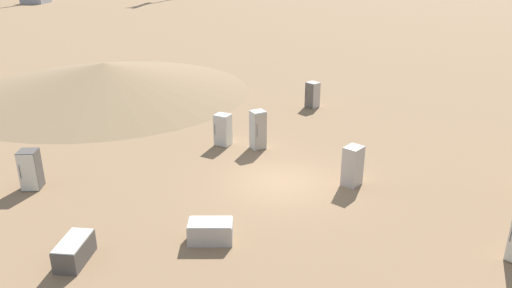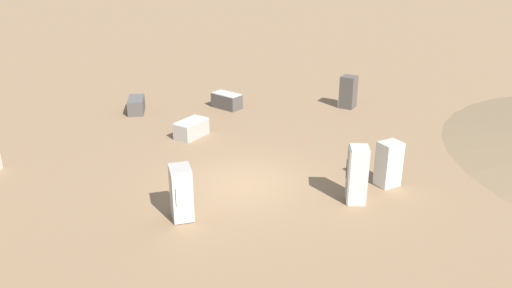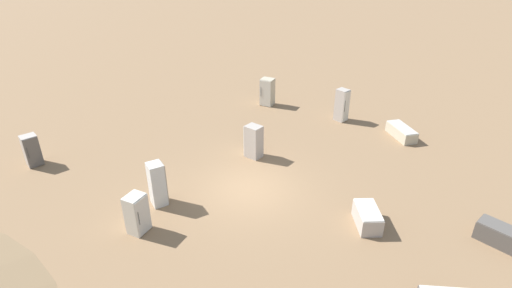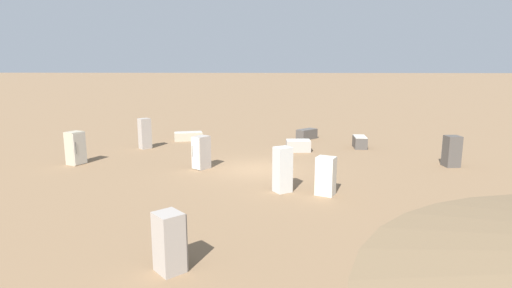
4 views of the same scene
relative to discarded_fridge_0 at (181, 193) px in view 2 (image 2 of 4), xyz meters
The scene contains 8 objects.
ground_plane 2.97m from the discarded_fridge_0, 88.78° to the right, with size 1000.00×1000.00×0.00m, color #846647.
discarded_fridge_0 is the anchor object (origin of this frame).
discarded_fridge_1 6.98m from the discarded_fridge_0, 122.17° to the right, with size 0.83×0.88×1.55m.
discarded_fridge_2 10.80m from the discarded_fridge_0, 54.53° to the right, with size 1.47×0.76×0.75m.
discarded_fridge_3 6.79m from the discarded_fridge_0, 46.06° to the right, with size 0.94×1.53×0.73m.
discarded_fridge_4 12.78m from the discarded_fridge_0, 82.50° to the right, with size 0.83×0.80×1.60m.
discarded_fridge_7 10.74m from the discarded_fridge_0, 30.96° to the right, with size 1.62×1.57×0.72m.
discarded_fridge_9 5.43m from the discarded_fridge_0, 129.74° to the right, with size 0.85×0.86×1.86m.
Camera 2 is at (-9.99, 11.51, 7.58)m, focal length 35.00 mm.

